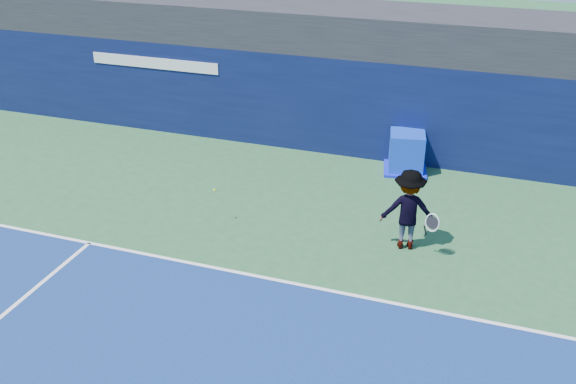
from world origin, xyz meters
name	(u,v)px	position (x,y,z in m)	size (l,w,h in m)	color
ground	(234,377)	(0.00, 0.00, 0.00)	(80.00, 80.00, 0.00)	#285A32
baseline	(290,283)	(0.00, 3.00, 0.01)	(24.00, 0.10, 0.01)	white
stadium_band	(381,30)	(0.00, 11.50, 3.60)	(36.00, 3.00, 1.20)	black
back_wall_assembly	(370,107)	(0.00, 10.50, 1.50)	(36.00, 1.03, 3.00)	#0A1239
equipment_cart	(406,153)	(1.33, 9.56, 0.53)	(1.43, 1.43, 1.17)	#0E32C5
tennis_player	(408,210)	(2.07, 5.30, 0.97)	(1.46, 0.97, 1.94)	white
tennis_ball	(214,190)	(-2.59, 4.90, 0.91)	(0.06, 0.06, 0.06)	yellow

